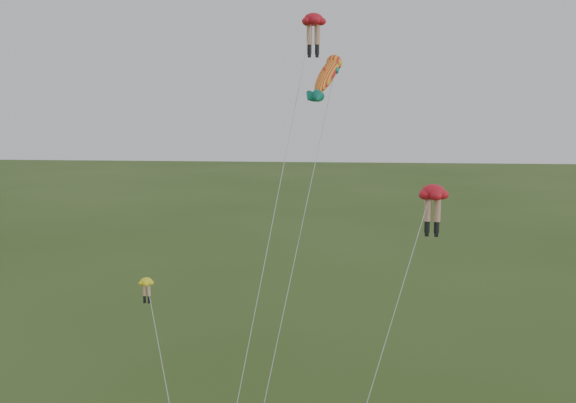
{
  "coord_description": "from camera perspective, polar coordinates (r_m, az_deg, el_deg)",
  "views": [
    {
      "loc": [
        2.96,
        -25.38,
        17.46
      ],
      "look_at": [
        0.5,
        6.0,
        12.35
      ],
      "focal_mm": 40.0,
      "sensor_mm": 36.0,
      "label": 1
    }
  ],
  "objects": [
    {
      "name": "legs_kite_red_high",
      "position": [
        35.63,
        2.13,
        14.95
      ],
      "size": [
        4.41,
        11.47,
        21.97
      ],
      "rotation": [
        0.0,
        0.0,
        -0.01
      ],
      "color": "red",
      "rests_on": "ground"
    },
    {
      "name": "legs_kite_red_mid",
      "position": [
        28.54,
        12.61,
        -0.0
      ],
      "size": [
        5.25,
        5.46,
        13.75
      ],
      "rotation": [
        0.0,
        0.0,
        -0.17
      ],
      "color": "red",
      "rests_on": "ground"
    },
    {
      "name": "legs_kite_yellow",
      "position": [
        32.71,
        -12.22,
        -8.55
      ],
      "size": [
        4.07,
        7.04,
        8.58
      ],
      "rotation": [
        0.0,
        0.0,
        -0.08
      ],
      "color": "yellow",
      "rests_on": "ground"
    },
    {
      "name": "fish_kite",
      "position": [
        34.14,
        3.49,
        11.03
      ],
      "size": [
        4.48,
        10.51,
        20.0
      ],
      "rotation": [
        0.65,
        0.0,
        -0.42
      ],
      "color": "yellow",
      "rests_on": "ground"
    }
  ]
}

